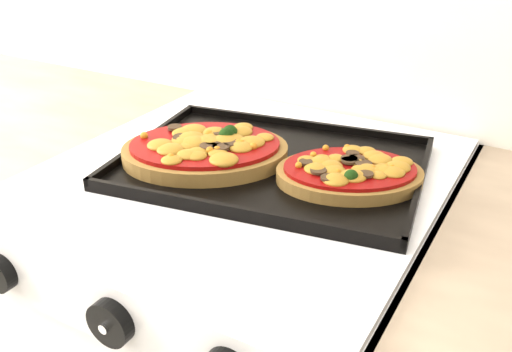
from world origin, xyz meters
The scene contains 5 objects.
control_panel centered at (0.01, 1.39, 0.85)m, with size 0.60×0.02×0.09m, color silver.
knob_center centered at (0.02, 1.37, 0.85)m, with size 0.06×0.06×0.02m, color black.
baking_tray centered at (0.04, 1.71, 0.92)m, with size 0.45×0.33×0.02m, color black.
pizza_left centered at (-0.06, 1.67, 0.94)m, with size 0.26×0.20×0.04m, color olive, non-canonical shape.
pizza_right centered at (0.17, 1.72, 0.94)m, with size 0.21×0.15×0.03m, color olive, non-canonical shape.
Camera 1 is at (0.42, 1.01, 1.30)m, focal length 40.00 mm.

